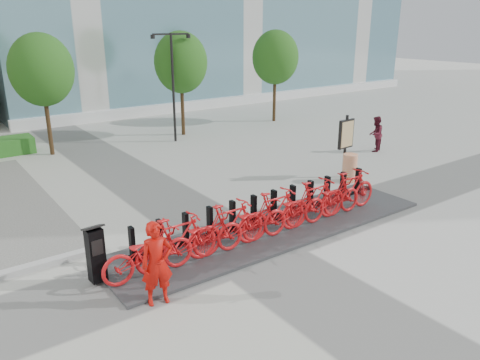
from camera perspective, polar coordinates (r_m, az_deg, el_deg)
ground at (r=12.07m, az=0.31°, el=-8.16°), size 120.00×120.00×0.00m
tree_1 at (r=21.34m, az=-23.05°, el=12.23°), size 2.60×2.60×5.10m
tree_2 at (r=23.68m, az=-7.23°, el=14.02°), size 2.60×2.60×5.10m
tree_3 at (r=27.07m, az=4.33°, el=14.67°), size 2.60×2.60×5.10m
streetlamp at (r=22.37m, az=-8.21°, el=12.54°), size 2.00×0.20×5.00m
dock_pad at (r=12.99m, az=4.19°, el=-5.99°), size 9.60×2.40×0.08m
dock_rail_posts at (r=13.17m, az=3.12°, el=-3.39°), size 8.02×0.50×0.85m
bike_0 at (r=10.58m, az=-11.11°, el=-8.69°), size 2.16×0.75×1.14m
bike_1 at (r=10.82m, az=-7.66°, el=-7.45°), size 2.10×0.59×1.26m
bike_2 at (r=11.17m, az=-4.38°, el=-6.83°), size 2.16×0.75×1.14m
bike_3 at (r=11.49m, az=-1.31°, el=-5.67°), size 2.10×0.59×1.26m
bike_4 at (r=11.91m, az=1.56°, el=-5.11°), size 2.16×0.75×1.14m
bike_5 at (r=12.30m, az=4.24°, el=-4.04°), size 2.10×0.59×1.26m
bike_6 at (r=12.76m, az=6.72°, el=-3.55°), size 2.16×0.75×1.14m
bike_7 at (r=13.21m, az=9.05°, el=-2.59°), size 2.10×0.59×1.26m
bike_8 at (r=13.72m, az=11.18°, el=-2.18°), size 2.16×0.75×1.14m
bike_9 at (r=14.21m, az=13.20°, el=-1.32°), size 2.10×0.59×1.26m
kiosk at (r=10.65m, az=-17.18°, el=-8.57°), size 0.43×0.37×1.34m
worker_red at (r=9.60m, az=-10.09°, el=-10.00°), size 0.71×0.54×1.77m
pedestrian at (r=21.54m, az=16.20°, el=5.41°), size 0.94×0.86×1.57m
construction_barrel at (r=17.22m, az=13.22°, el=1.47°), size 0.63×0.63×1.00m
map_sign at (r=17.38m, az=12.79°, el=5.18°), size 0.76×0.19×2.32m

